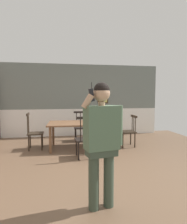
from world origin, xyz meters
TOP-DOWN VIEW (x-y plane):
  - ground_plane at (0.00, 0.00)m, footprint 7.61×7.61m
  - room_back_partition at (0.00, 3.46)m, footprint 5.94×0.17m
  - dining_table at (-0.18, 1.65)m, footprint 2.01×1.18m
  - chair_near_window at (-0.22, 0.72)m, footprint 0.49×0.49m
  - chair_by_doorway at (1.19, 1.58)m, footprint 0.46×0.46m
  - chair_at_table_head at (-0.13, 2.58)m, footprint 0.46×0.46m
  - chair_opposite_corner at (-1.54, 1.71)m, footprint 0.44×0.44m
  - person_figure at (-0.28, -1.43)m, footprint 0.58×0.32m

SIDE VIEW (x-z plane):
  - ground_plane at x=0.00m, z-range 0.00..0.00m
  - chair_by_doorway at x=1.19m, z-range 0.00..0.93m
  - chair_at_table_head at x=-0.13m, z-range -0.02..0.96m
  - chair_near_window at x=-0.22m, z-range -0.03..1.00m
  - chair_opposite_corner at x=-1.54m, z-range -0.03..1.00m
  - dining_table at x=-0.18m, z-range 0.30..1.04m
  - person_figure at x=-0.28m, z-range 0.13..1.82m
  - room_back_partition at x=0.00m, z-range -0.05..2.62m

